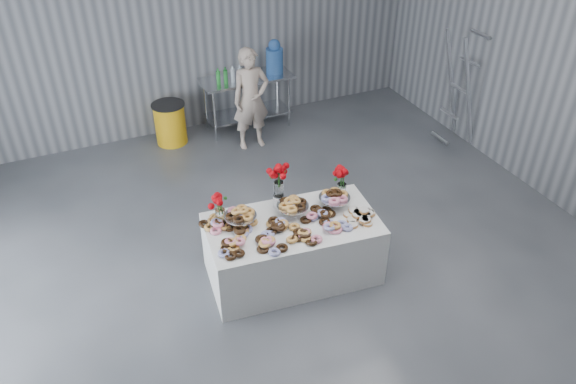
# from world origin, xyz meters

# --- Properties ---
(ground) EXTENTS (9.00, 9.00, 0.00)m
(ground) POSITION_xyz_m (0.00, 0.00, 0.00)
(ground) COLOR #36393E
(ground) RESTS_ON ground
(room_walls) EXTENTS (8.04, 9.04, 4.02)m
(room_walls) POSITION_xyz_m (-0.27, 0.07, 2.64)
(room_walls) COLOR gray
(room_walls) RESTS_ON ground
(display_table) EXTENTS (1.99, 1.19, 0.75)m
(display_table) POSITION_xyz_m (0.10, 0.47, 0.38)
(display_table) COLOR silver
(display_table) RESTS_ON ground
(prep_table) EXTENTS (1.50, 0.60, 0.90)m
(prep_table) POSITION_xyz_m (0.92, 4.10, 0.62)
(prep_table) COLOR silver
(prep_table) RESTS_ON ground
(donut_mounds) EXTENTS (1.88, 0.99, 0.09)m
(donut_mounds) POSITION_xyz_m (0.10, 0.42, 0.80)
(donut_mounds) COLOR gold
(donut_mounds) RESTS_ON display_table
(cake_stand_left) EXTENTS (0.36, 0.36, 0.17)m
(cake_stand_left) POSITION_xyz_m (-0.43, 0.67, 0.89)
(cake_stand_left) COLOR silver
(cake_stand_left) RESTS_ON display_table
(cake_stand_mid) EXTENTS (0.36, 0.36, 0.17)m
(cake_stand_mid) POSITION_xyz_m (0.17, 0.61, 0.89)
(cake_stand_mid) COLOR silver
(cake_stand_mid) RESTS_ON display_table
(cake_stand_right) EXTENTS (0.36, 0.36, 0.17)m
(cake_stand_right) POSITION_xyz_m (0.66, 0.56, 0.89)
(cake_stand_right) COLOR silver
(cake_stand_right) RESTS_ON display_table
(danish_pile) EXTENTS (0.48, 0.48, 0.11)m
(danish_pile) POSITION_xyz_m (0.83, 0.24, 0.81)
(danish_pile) COLOR silver
(danish_pile) RESTS_ON display_table
(bouquet_left) EXTENTS (0.26, 0.26, 0.42)m
(bouquet_left) POSITION_xyz_m (-0.62, 0.79, 1.05)
(bouquet_left) COLOR white
(bouquet_left) RESTS_ON display_table
(bouquet_right) EXTENTS (0.26, 0.26, 0.42)m
(bouquet_right) POSITION_xyz_m (0.83, 0.69, 1.05)
(bouquet_right) COLOR white
(bouquet_right) RESTS_ON display_table
(bouquet_center) EXTENTS (0.26, 0.26, 0.57)m
(bouquet_center) POSITION_xyz_m (0.09, 0.82, 1.13)
(bouquet_center) COLOR silver
(bouquet_center) RESTS_ON display_table
(water_jug) EXTENTS (0.28, 0.28, 0.55)m
(water_jug) POSITION_xyz_m (1.42, 4.10, 1.15)
(water_jug) COLOR #3C76CE
(water_jug) RESTS_ON prep_table
(drink_bottles) EXTENTS (0.54, 0.08, 0.27)m
(drink_bottles) POSITION_xyz_m (0.60, 4.00, 1.04)
(drink_bottles) COLOR #268C33
(drink_bottles) RESTS_ON prep_table
(person) EXTENTS (0.59, 0.39, 1.61)m
(person) POSITION_xyz_m (0.76, 3.48, 0.81)
(person) COLOR #CC8C93
(person) RESTS_ON ground
(trash_barrel) EXTENTS (0.53, 0.53, 0.68)m
(trash_barrel) POSITION_xyz_m (-0.40, 4.10, 0.34)
(trash_barrel) COLOR gold
(trash_barrel) RESTS_ON ground
(stepladder) EXTENTS (0.73, 0.47, 1.86)m
(stepladder) POSITION_xyz_m (3.75, 2.28, 0.93)
(stepladder) COLOR silver
(stepladder) RESTS_ON ground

